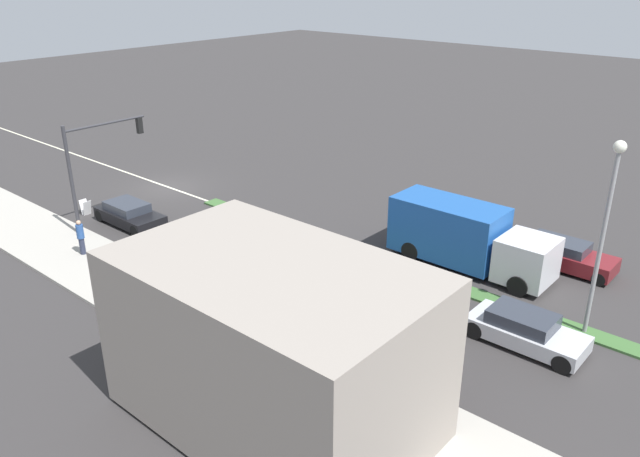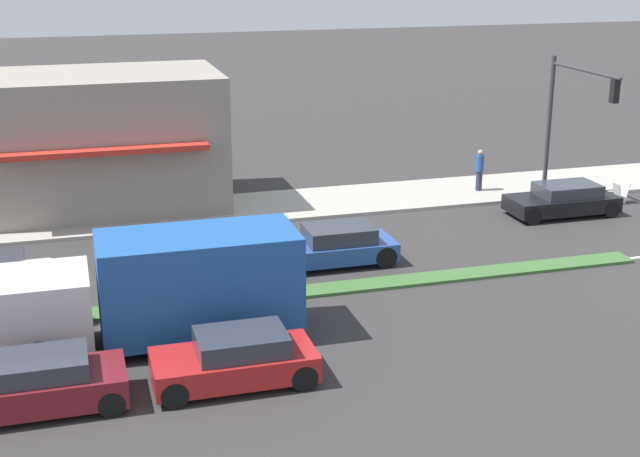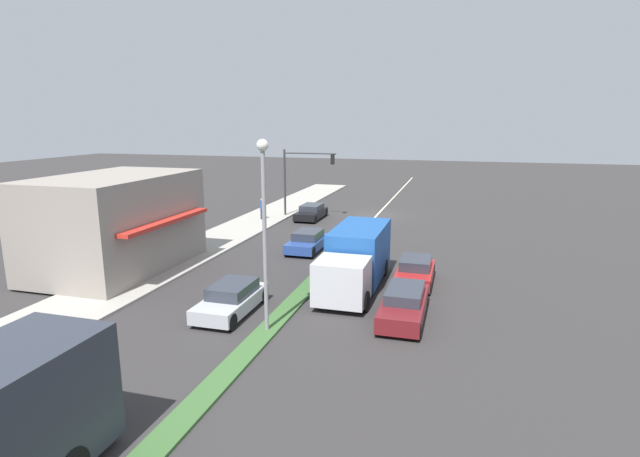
{
  "view_description": "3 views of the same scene",
  "coord_description": "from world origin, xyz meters",
  "px_view_note": "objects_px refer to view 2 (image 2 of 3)",
  "views": [
    {
      "loc": [
        21.7,
        31.18,
        12.83
      ],
      "look_at": [
        1.05,
        13.41,
        1.25
      ],
      "focal_mm": 35.0,
      "sensor_mm": 36.0,
      "label": 1
    },
    {
      "loc": [
        -23.74,
        21.35,
        9.96
      ],
      "look_at": [
        1.96,
        13.94,
        1.33
      ],
      "focal_mm": 50.0,
      "sensor_mm": 36.0,
      "label": 2
    },
    {
      "loc": [
        -7.07,
        42.62,
        8.15
      ],
      "look_at": [
        1.44,
        13.11,
        1.44
      ],
      "focal_mm": 28.0,
      "sensor_mm": 36.0,
      "label": 3
    }
  ],
  "objects_px": {
    "sedan_maroon": "(23,386)",
    "coupe_blue": "(335,246)",
    "traffic_signal_main": "(570,108)",
    "suv_black": "(563,200)",
    "pedestrian": "(480,169)",
    "hatchback_red": "(236,359)",
    "delivery_truck": "(164,289)",
    "warning_aframe_sign": "(621,193)"
  },
  "relations": [
    {
      "from": "pedestrian",
      "to": "hatchback_red",
      "type": "bearing_deg",
      "value": 136.83
    },
    {
      "from": "warning_aframe_sign",
      "to": "hatchback_red",
      "type": "distance_m",
      "value": 20.68
    },
    {
      "from": "sedan_maroon",
      "to": "coupe_blue",
      "type": "relative_size",
      "value": 1.16
    },
    {
      "from": "sedan_maroon",
      "to": "delivery_truck",
      "type": "bearing_deg",
      "value": -51.16
    },
    {
      "from": "pedestrian",
      "to": "suv_black",
      "type": "xyz_separation_m",
      "value": [
        -3.72,
        -1.71,
        -0.43
      ]
    },
    {
      "from": "sedan_maroon",
      "to": "coupe_blue",
      "type": "distance_m",
      "value": 11.84
    },
    {
      "from": "traffic_signal_main",
      "to": "sedan_maroon",
      "type": "bearing_deg",
      "value": 119.07
    },
    {
      "from": "warning_aframe_sign",
      "to": "sedan_maroon",
      "type": "height_order",
      "value": "sedan_maroon"
    },
    {
      "from": "suv_black",
      "to": "sedan_maroon",
      "type": "relative_size",
      "value": 0.9
    },
    {
      "from": "traffic_signal_main",
      "to": "pedestrian",
      "type": "bearing_deg",
      "value": 42.34
    },
    {
      "from": "suv_black",
      "to": "coupe_blue",
      "type": "xyz_separation_m",
      "value": [
        -2.8,
        9.96,
        0.03
      ]
    },
    {
      "from": "warning_aframe_sign",
      "to": "delivery_truck",
      "type": "relative_size",
      "value": 0.11
    },
    {
      "from": "warning_aframe_sign",
      "to": "hatchback_red",
      "type": "height_order",
      "value": "hatchback_red"
    },
    {
      "from": "coupe_blue",
      "to": "delivery_truck",
      "type": "bearing_deg",
      "value": 126.63
    },
    {
      "from": "warning_aframe_sign",
      "to": "suv_black",
      "type": "height_order",
      "value": "suv_black"
    },
    {
      "from": "warning_aframe_sign",
      "to": "sedan_maroon",
      "type": "xyz_separation_m",
      "value": [
        -10.78,
        22.42,
        0.2
      ]
    },
    {
      "from": "pedestrian",
      "to": "suv_black",
      "type": "height_order",
      "value": "pedestrian"
    },
    {
      "from": "warning_aframe_sign",
      "to": "traffic_signal_main",
      "type": "bearing_deg",
      "value": 81.89
    },
    {
      "from": "pedestrian",
      "to": "coupe_blue",
      "type": "xyz_separation_m",
      "value": [
        -6.52,
        8.25,
        -0.41
      ]
    },
    {
      "from": "traffic_signal_main",
      "to": "warning_aframe_sign",
      "type": "relative_size",
      "value": 6.69
    },
    {
      "from": "delivery_truck",
      "to": "suv_black",
      "type": "height_order",
      "value": "delivery_truck"
    },
    {
      "from": "traffic_signal_main",
      "to": "hatchback_red",
      "type": "bearing_deg",
      "value": 126.13
    },
    {
      "from": "hatchback_red",
      "to": "traffic_signal_main",
      "type": "bearing_deg",
      "value": -53.87
    },
    {
      "from": "sedan_maroon",
      "to": "traffic_signal_main",
      "type": "bearing_deg",
      "value": -60.93
    },
    {
      "from": "pedestrian",
      "to": "hatchback_red",
      "type": "xyz_separation_m",
      "value": [
        -13.72,
        12.87,
        -0.41
      ]
    },
    {
      "from": "traffic_signal_main",
      "to": "coupe_blue",
      "type": "height_order",
      "value": "traffic_signal_main"
    },
    {
      "from": "warning_aframe_sign",
      "to": "hatchback_red",
      "type": "bearing_deg",
      "value": 121.42
    },
    {
      "from": "warning_aframe_sign",
      "to": "coupe_blue",
      "type": "height_order",
      "value": "coupe_blue"
    },
    {
      "from": "delivery_truck",
      "to": "sedan_maroon",
      "type": "distance_m",
      "value": 4.54
    },
    {
      "from": "pedestrian",
      "to": "suv_black",
      "type": "distance_m",
      "value": 4.12
    },
    {
      "from": "sedan_maroon",
      "to": "hatchback_red",
      "type": "height_order",
      "value": "sedan_maroon"
    },
    {
      "from": "delivery_truck",
      "to": "coupe_blue",
      "type": "xyz_separation_m",
      "value": [
        4.4,
        -5.92,
        -0.85
      ]
    },
    {
      "from": "delivery_truck",
      "to": "warning_aframe_sign",
      "type": "bearing_deg",
      "value": -67.15
    },
    {
      "from": "sedan_maroon",
      "to": "hatchback_red",
      "type": "relative_size",
      "value": 1.2
    },
    {
      "from": "delivery_truck",
      "to": "suv_black",
      "type": "distance_m",
      "value": 17.45
    },
    {
      "from": "traffic_signal_main",
      "to": "hatchback_red",
      "type": "relative_size",
      "value": 1.46
    },
    {
      "from": "coupe_blue",
      "to": "warning_aframe_sign",
      "type": "bearing_deg",
      "value": -74.63
    },
    {
      "from": "delivery_truck",
      "to": "coupe_blue",
      "type": "bearing_deg",
      "value": -53.37
    },
    {
      "from": "sedan_maroon",
      "to": "hatchback_red",
      "type": "xyz_separation_m",
      "value": [
        -0.0,
        -4.77,
        -0.01
      ]
    },
    {
      "from": "delivery_truck",
      "to": "sedan_maroon",
      "type": "xyz_separation_m",
      "value": [
        -2.8,
        3.48,
        -0.85
      ]
    },
    {
      "from": "pedestrian",
      "to": "hatchback_red",
      "type": "relative_size",
      "value": 0.45
    },
    {
      "from": "traffic_signal_main",
      "to": "suv_black",
      "type": "relative_size",
      "value": 1.35
    }
  ]
}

